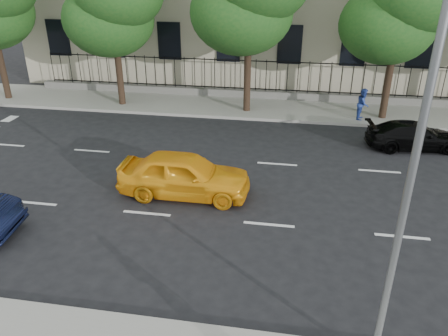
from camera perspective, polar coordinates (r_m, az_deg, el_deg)
name	(u,v)px	position (r m, az deg, el deg)	size (l,w,h in m)	color
ground	(262,276)	(11.87, 4.97, -13.93)	(120.00, 120.00, 0.00)	black
far_sidewalk	(285,109)	(24.31, 7.91, 7.67)	(60.00, 4.00, 0.15)	gray
lane_markings	(274,190)	(15.81, 6.49, -2.92)	(49.60, 4.62, 0.01)	silver
iron_fence	(286,90)	(25.77, 8.15, 10.04)	(30.00, 0.50, 2.20)	slate
street_light	(414,118)	(7.99, 23.51, 5.96)	(0.25, 3.32, 8.05)	slate
yellow_taxi	(184,174)	(15.18, -5.20, -0.85)	(1.84, 4.57, 1.56)	#FFAB15
black_sedan	(414,136)	(20.69, 23.54, 3.91)	(1.64, 4.03, 1.17)	black
pedestrian_far	(363,104)	(23.13, 17.70, 7.97)	(0.76, 0.59, 1.57)	#283F94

